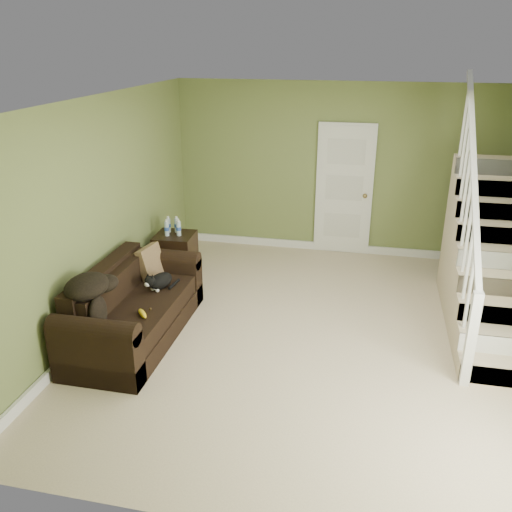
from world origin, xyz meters
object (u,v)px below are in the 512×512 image
at_px(sofa, 132,311).
at_px(cat, 160,281).
at_px(side_table, 176,255).
at_px(banana, 142,314).

height_order(sofa, cat, sofa).
relative_size(side_table, banana, 4.00).
xyz_separation_m(sofa, cat, (0.21, 0.35, 0.23)).
relative_size(cat, banana, 2.40).
bearing_deg(banana, cat, 55.74).
height_order(sofa, banana, sofa).
bearing_deg(sofa, banana, -49.29).
distance_m(sofa, side_table, 1.69).
relative_size(side_table, cat, 1.67).
height_order(side_table, cat, side_table).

